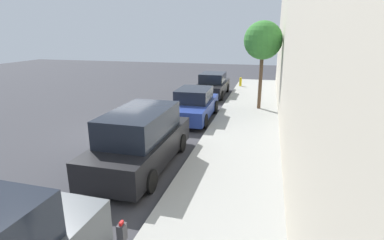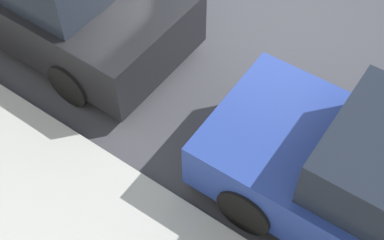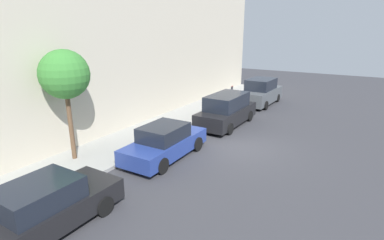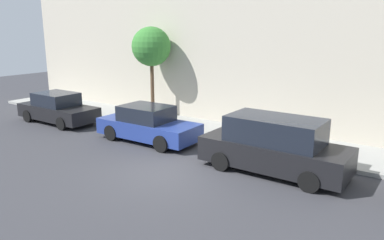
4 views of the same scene
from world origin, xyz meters
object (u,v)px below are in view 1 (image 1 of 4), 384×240
street_tree (263,41)px  fire_hydrant (241,82)px  parked_sedan_third (194,105)px  parked_minivan_second (141,140)px  parked_sedan_fourth (212,85)px

street_tree → fire_hydrant: street_tree is taller
parked_sedan_third → street_tree: (3.14, 2.43, 3.08)m
parked_minivan_second → parked_sedan_third: (0.29, 5.86, -0.20)m
street_tree → fire_hydrant: (-1.70, 6.93, -3.31)m
parked_sedan_fourth → street_tree: 5.76m
parked_sedan_third → street_tree: street_tree is taller
parked_minivan_second → parked_sedan_fourth: parked_minivan_second is taller
parked_sedan_third → parked_sedan_fourth: 6.00m
parked_sedan_fourth → street_tree: size_ratio=0.96×
parked_sedan_fourth → parked_minivan_second: bearing=-90.6°
fire_hydrant → parked_minivan_second: bearing=-96.5°
parked_sedan_third → street_tree: 5.03m
street_tree → parked_minivan_second: bearing=-112.5°
parked_sedan_fourth → street_tree: bearing=-47.1°
parked_minivan_second → parked_sedan_fourth: 11.86m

